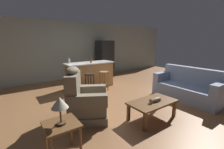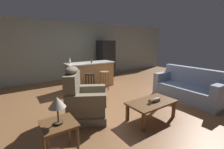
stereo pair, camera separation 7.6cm
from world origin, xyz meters
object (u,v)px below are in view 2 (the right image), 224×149
at_px(kitchen_island, 91,75).
at_px(bar_stool_right, 104,77).
at_px(bottle_short_amber, 91,60).
at_px(couch, 189,88).
at_px(recliner_near_lamp, 83,101).
at_px(coffee_table, 152,104).
at_px(bar_stool_left, 90,79).
at_px(table_lamp, 57,104).
at_px(end_table, 59,129).
at_px(refrigerator, 106,59).
at_px(fish_figurine, 155,100).
at_px(bottle_tall_green, 70,61).

bearing_deg(kitchen_island, bar_stool_right, -69.52).
distance_m(bar_stool_right, bottle_short_amber, 0.79).
height_order(couch, recliner_near_lamp, recliner_near_lamp).
relative_size(coffee_table, bottle_short_amber, 4.58).
bearing_deg(bar_stool_left, bottle_short_amber, 56.67).
bearing_deg(bar_stool_left, table_lamp, -124.90).
relative_size(kitchen_island, bar_stool_left, 2.65).
bearing_deg(couch, kitchen_island, -56.35).
height_order(end_table, refrigerator, refrigerator).
bearing_deg(bar_stool_right, coffee_table, -95.34).
height_order(coffee_table, fish_figurine, fish_figurine).
distance_m(couch, end_table, 3.87).
height_order(end_table, bottle_tall_green, bottle_tall_green).
height_order(coffee_table, bar_stool_right, bar_stool_right).
distance_m(fish_figurine, bar_stool_left, 2.46).
distance_m(kitchen_island, bar_stool_left, 0.71).
relative_size(couch, bar_stool_right, 2.80).
relative_size(recliner_near_lamp, end_table, 2.14).
bearing_deg(kitchen_island, coffee_table, -89.73).
bearing_deg(end_table, bottle_short_amber, 55.26).
relative_size(coffee_table, refrigerator, 0.62).
bearing_deg(fish_figurine, kitchen_island, 90.96).
height_order(coffee_table, bottle_short_amber, bottle_short_amber).
xyz_separation_m(table_lamp, bottle_short_amber, (1.99, 2.88, 0.17)).
relative_size(kitchen_island, bottle_short_amber, 7.50).
bearing_deg(fish_figurine, couch, 7.89).
distance_m(fish_figurine, bottle_short_amber, 2.98).
distance_m(coffee_table, table_lamp, 2.07).
bearing_deg(bottle_tall_green, recliner_near_lamp, -102.65).
height_order(table_lamp, kitchen_island, table_lamp).
distance_m(kitchen_island, bar_stool_right, 0.67).
relative_size(recliner_near_lamp, bottle_tall_green, 5.84).
xyz_separation_m(bar_stool_right, bottle_tall_green, (-0.94, 0.84, 0.56)).
bearing_deg(recliner_near_lamp, refrigerator, 80.73).
bearing_deg(couch, bar_stool_left, -44.66).
bearing_deg(end_table, bottle_tall_green, 68.08).
distance_m(bar_stool_left, bottle_short_amber, 0.82).
distance_m(refrigerator, bottle_tall_green, 2.37).
bearing_deg(recliner_near_lamp, kitchen_island, 89.49).
distance_m(bottle_tall_green, bottle_short_amber, 0.77).
relative_size(refrigerator, bottle_short_amber, 7.33).
distance_m(bar_stool_right, refrigerator, 2.23).
bearing_deg(coffee_table, recliner_near_lamp, 144.16).
height_order(recliner_near_lamp, bar_stool_right, recliner_near_lamp).
bearing_deg(table_lamp, recliner_near_lamp, 49.49).
xyz_separation_m(end_table, table_lamp, (-0.00, -0.02, 0.41)).
relative_size(bar_stool_right, bottle_tall_green, 3.31).
height_order(recliner_near_lamp, bar_stool_left, recliner_near_lamp).
distance_m(kitchen_island, refrigerator, 1.92).
bearing_deg(recliner_near_lamp, end_table, -101.29).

